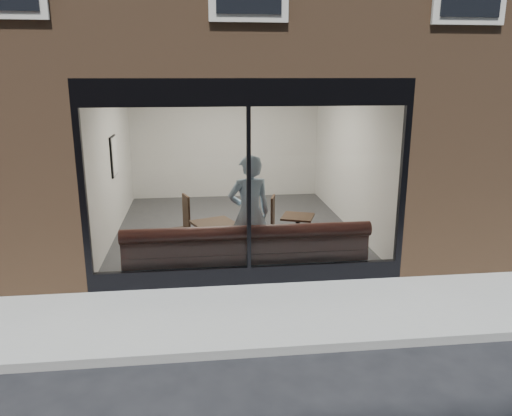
{
  "coord_description": "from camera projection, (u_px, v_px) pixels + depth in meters",
  "views": [
    {
      "loc": [
        -0.77,
        -5.32,
        3.25
      ],
      "look_at": [
        0.15,
        2.4,
        1.17
      ],
      "focal_mm": 35.0,
      "sensor_mm": 36.0,
      "label": 1
    }
  ],
  "objects": [
    {
      "name": "kerb_near",
      "position": [
        267.0,
        350.0,
        5.97
      ],
      "size": [
        40.0,
        0.1,
        0.12
      ],
      "primitive_type": "cube",
      "color": "gray",
      "rests_on": "ground"
    },
    {
      "name": "cafe_chair_left",
      "position": [
        178.0,
        231.0,
        9.93
      ],
      "size": [
        0.49,
        0.49,
        0.04
      ],
      "primitive_type": "cube",
      "rotation": [
        0.0,
        0.0,
        3.46
      ],
      "color": "black",
      "rests_on": "cafe_floor"
    },
    {
      "name": "sidewalk_near",
      "position": [
        257.0,
        314.0,
        6.99
      ],
      "size": [
        40.0,
        2.0,
        0.01
      ],
      "primitive_type": "cube",
      "color": "gray",
      "rests_on": "ground"
    },
    {
      "name": "storefront_header",
      "position": [
        248.0,
        92.0,
        7.22
      ],
      "size": [
        5.0,
        0.1,
        0.4
      ],
      "primitive_type": "cube",
      "color": "black",
      "rests_on": "host_building_upper"
    },
    {
      "name": "ground",
      "position": [
        267.0,
        352.0,
        6.03
      ],
      "size": [
        120.0,
        120.0,
        0.0
      ],
      "primitive_type": "plane",
      "color": "black",
      "rests_on": "ground"
    },
    {
      "name": "cafe_floor",
      "position": [
        235.0,
        228.0,
        10.82
      ],
      "size": [
        6.0,
        6.0,
        0.0
      ],
      "primitive_type": "plane",
      "color": "#2D2D30",
      "rests_on": "ground"
    },
    {
      "name": "cafe_wall_back",
      "position": [
        225.0,
        138.0,
        13.28
      ],
      "size": [
        5.0,
        0.0,
        5.0
      ],
      "primitive_type": "plane",
      "rotation": [
        1.57,
        0.0,
        0.0
      ],
      "color": "silver",
      "rests_on": "ground"
    },
    {
      "name": "cafe_table_right",
      "position": [
        298.0,
        217.0,
        9.09
      ],
      "size": [
        0.71,
        0.71,
        0.04
      ],
      "primitive_type": "cube",
      "rotation": [
        0.0,
        0.0,
        -0.36
      ],
      "color": "black",
      "rests_on": "cafe_floor"
    },
    {
      "name": "storefront_kick",
      "position": [
        249.0,
        275.0,
        7.96
      ],
      "size": [
        5.0,
        0.1,
        0.3
      ],
      "primitive_type": "cube",
      "color": "black",
      "rests_on": "ground"
    },
    {
      "name": "cafe_chair_right",
      "position": [
        263.0,
        230.0,
        9.95
      ],
      "size": [
        0.47,
        0.47,
        0.04
      ],
      "primitive_type": "cube",
      "rotation": [
        0.0,
        0.0,
        2.87
      ],
      "color": "black",
      "rests_on": "cafe_floor"
    },
    {
      "name": "cafe_wall_right",
      "position": [
        350.0,
        154.0,
        10.7
      ],
      "size": [
        0.0,
        6.0,
        6.0
      ],
      "primitive_type": "plane",
      "rotation": [
        1.57,
        0.0,
        -1.57
      ],
      "color": "silver",
      "rests_on": "ground"
    },
    {
      "name": "cafe_ceiling",
      "position": [
        233.0,
        78.0,
        10.0
      ],
      "size": [
        6.0,
        6.0,
        0.0
      ],
      "primitive_type": "plane",
      "rotation": [
        3.14,
        0.0,
        0.0
      ],
      "color": "white",
      "rests_on": "host_building_upper"
    },
    {
      "name": "banquette",
      "position": [
        246.0,
        262.0,
        8.32
      ],
      "size": [
        4.0,
        0.55,
        0.45
      ],
      "primitive_type": "cube",
      "color": "#3B1715",
      "rests_on": "cafe_floor"
    },
    {
      "name": "cafe_table_left",
      "position": [
        215.0,
        224.0,
        8.66
      ],
      "size": [
        0.89,
        0.89,
        0.04
      ],
      "primitive_type": "cube",
      "rotation": [
        0.0,
        0.0,
        0.37
      ],
      "color": "black",
      "rests_on": "cafe_floor"
    },
    {
      "name": "person",
      "position": [
        249.0,
        213.0,
        8.37
      ],
      "size": [
        0.8,
        0.59,
        1.99
      ],
      "primitive_type": "imported",
      "rotation": [
        0.0,
        0.0,
        3.31
      ],
      "color": "#A6C6DE",
      "rests_on": "cafe_floor"
    },
    {
      "name": "host_building_pier_left",
      "position": [
        80.0,
        141.0,
        12.86
      ],
      "size": [
        2.5,
        12.0,
        3.2
      ],
      "primitive_type": "cube",
      "color": "brown",
      "rests_on": "ground"
    },
    {
      "name": "storefront_mullion",
      "position": [
        249.0,
        190.0,
        7.59
      ],
      "size": [
        0.06,
        0.1,
        2.5
      ],
      "primitive_type": "cube",
      "color": "black",
      "rests_on": "storefront_kick"
    },
    {
      "name": "cafe_wall_left",
      "position": [
        112.0,
        158.0,
        10.12
      ],
      "size": [
        0.0,
        6.0,
        6.0
      ],
      "primitive_type": "plane",
      "rotation": [
        1.57,
        0.0,
        1.57
      ],
      "color": "silver",
      "rests_on": "ground"
    },
    {
      "name": "host_building_backfill",
      "position": [
        220.0,
        127.0,
        16.16
      ],
      "size": [
        5.0,
        6.0,
        3.2
      ],
      "primitive_type": "cube",
      "color": "brown",
      "rests_on": "ground"
    },
    {
      "name": "wall_poster",
      "position": [
        115.0,
        156.0,
        10.23
      ],
      "size": [
        0.02,
        0.57,
        0.77
      ],
      "primitive_type": "cube",
      "color": "white",
      "rests_on": "cafe_wall_left"
    },
    {
      "name": "host_building_pier_right",
      "position": [
        361.0,
        136.0,
        13.72
      ],
      "size": [
        2.5,
        12.0,
        3.2
      ],
      "primitive_type": "cube",
      "color": "brown",
      "rests_on": "ground"
    },
    {
      "name": "storefront_glass",
      "position": [
        249.0,
        190.0,
        7.57
      ],
      "size": [
        4.8,
        0.0,
        4.8
      ],
      "primitive_type": "plane",
      "rotation": [
        1.57,
        0.0,
        0.0
      ],
      "color": "white",
      "rests_on": "storefront_kick"
    }
  ]
}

